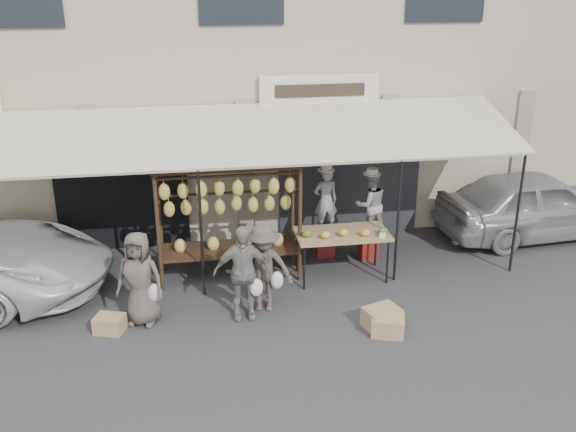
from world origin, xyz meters
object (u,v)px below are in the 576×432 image
at_px(vendor_left, 326,201).
at_px(sedan, 537,204).
at_px(vendor_right, 371,205).
at_px(crate_near_a, 388,326).
at_px(customer_mid, 242,273).
at_px(crate_near_b, 382,318).
at_px(customer_left, 140,279).
at_px(customer_right, 263,268).
at_px(banana_rack, 228,198).
at_px(crate_far, 110,324).
at_px(produce_table, 343,235).

height_order(vendor_left, sedan, vendor_left).
distance_m(vendor_right, crate_near_a, 3.02).
bearing_deg(customer_mid, crate_near_b, -16.49).
bearing_deg(customer_mid, sedan, 21.55).
xyz_separation_m(customer_left, crate_near_b, (3.80, -0.77, -0.62)).
height_order(vendor_right, customer_right, vendor_right).
distance_m(banana_rack, vendor_right, 2.84).
height_order(banana_rack, crate_near_b, banana_rack).
bearing_deg(customer_right, crate_near_a, -18.49).
bearing_deg(crate_far, customer_left, 22.49).
xyz_separation_m(banana_rack, customer_left, (-1.54, -1.41, -0.77)).
height_order(customer_mid, sedan, customer_mid).
xyz_separation_m(vendor_right, crate_far, (-4.83, -2.02, -1.00)).
bearing_deg(customer_mid, vendor_right, 36.39).
xyz_separation_m(customer_mid, crate_far, (-2.15, -0.13, -0.67)).
distance_m(banana_rack, sedan, 6.71).
bearing_deg(produce_table, banana_rack, 169.66).
relative_size(customer_left, crate_near_a, 3.12).
xyz_separation_m(crate_near_a, crate_near_b, (-0.03, 0.23, 0.01)).
xyz_separation_m(vendor_left, vendor_right, (0.84, -0.26, -0.03)).
bearing_deg(customer_mid, customer_right, 29.49).
distance_m(banana_rack, crate_near_b, 3.44).
bearing_deg(customer_right, vendor_right, 49.17).
relative_size(banana_rack, vendor_left, 1.95).
relative_size(customer_right, sedan, 0.36).
xyz_separation_m(banana_rack, sedan, (6.59, 0.93, -0.84)).
height_order(banana_rack, vendor_right, banana_rack).
relative_size(vendor_left, crate_far, 2.94).
relative_size(customer_mid, crate_far, 3.58).
xyz_separation_m(crate_near_a, crate_far, (-4.35, 0.79, -0.02)).
bearing_deg(crate_near_b, customer_right, 153.77).
relative_size(vendor_right, crate_far, 2.90).
bearing_deg(customer_mid, crate_far, -175.55).
relative_size(crate_near_a, crate_far, 1.12).
bearing_deg(crate_far, crate_near_b, -7.40).
distance_m(customer_left, crate_near_b, 3.93).
relative_size(vendor_left, customer_mid, 0.82).
relative_size(produce_table, crate_near_b, 3.06).
bearing_deg(customer_left, crate_near_b, 5.95).
bearing_deg(customer_right, crate_near_b, -13.37).
relative_size(customer_right, crate_far, 3.40).
xyz_separation_m(produce_table, sedan, (4.55, 1.30, -0.14)).
bearing_deg(crate_far, crate_near_a, -10.29).
height_order(customer_left, customer_mid, customer_mid).
distance_m(vendor_left, crate_far, 4.71).
bearing_deg(vendor_right, customer_left, 15.62).
bearing_deg(crate_near_a, crate_far, 169.71).
xyz_separation_m(vendor_left, crate_near_b, (0.33, -2.85, -1.00)).
bearing_deg(produce_table, sedan, 15.91).
distance_m(vendor_left, customer_mid, 2.86).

